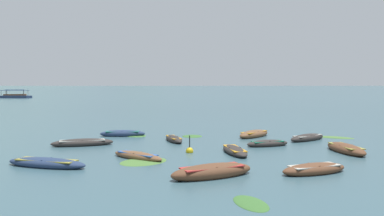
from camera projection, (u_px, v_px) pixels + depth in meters
The scene contains 22 objects.
ground_plane at pixel (171, 85), 1502.84m from camera, with size 6000.00×6000.00×0.00m, color #385660.
mountain_2 at pixel (144, 66), 2328.73m from camera, with size 831.59×831.59×233.76m, color #56665B.
rowboat_0 at pixel (235, 151), 23.20m from camera, with size 1.51×3.82×0.51m.
rowboat_1 at pixel (307, 138), 28.58m from camera, with size 3.67×3.01×0.60m.
rowboat_2 at pixel (138, 156), 21.51m from camera, with size 3.37×3.14×0.49m.
rowboat_3 at pixel (174, 139), 28.05m from camera, with size 1.66×3.27×0.51m.
rowboat_4 at pixel (314, 169), 18.03m from camera, with size 3.67×2.21×0.59m.
rowboat_5 at pixel (212, 172), 17.31m from camera, with size 4.26×2.77×0.75m.
rowboat_6 at pixel (82, 143), 26.14m from camera, with size 4.31×2.10×0.59m.
rowboat_7 at pixel (346, 149), 23.58m from camera, with size 1.62×3.95×0.66m.
rowboat_8 at pixel (46, 163), 19.45m from camera, with size 4.63×2.62×0.56m.
rowboat_9 at pixel (268, 144), 25.93m from camera, with size 3.21×1.77×0.53m.
rowboat_10 at pixel (254, 134), 30.50m from camera, with size 3.46×3.51×0.67m.
rowboat_11 at pixel (123, 134), 30.88m from camera, with size 3.64×1.12×0.62m.
ferry_0 at pixel (15, 95), 133.34m from camera, with size 7.77×4.85×2.54m.
ferry_1 at pixel (15, 97), 115.52m from camera, with size 9.83×4.87×2.54m.
mooring_buoy at pixel (190, 151), 23.42m from camera, with size 0.46×0.46×1.20m.
weed_patch_0 at pixel (143, 162), 20.68m from camera, with size 2.75×2.10×0.14m, color #477033.
weed_patch_1 at pixel (251, 203), 13.44m from camera, with size 2.01×1.07×0.14m, color #38662D.
weed_patch_2 at pixel (134, 135), 31.26m from camera, with size 1.72×2.65×0.14m, color #38662D.
weed_patch_3 at pixel (192, 136), 30.72m from camera, with size 1.69×1.61×0.14m, color #38662D.
weed_patch_4 at pixel (334, 138), 30.05m from camera, with size 2.99×1.14×0.14m, color #477033.
Camera 1 is at (-0.63, -7.85, 4.20)m, focal length 35.72 mm.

